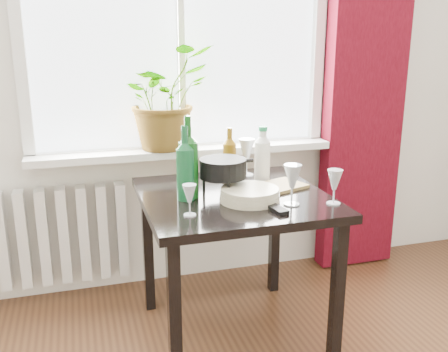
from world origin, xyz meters
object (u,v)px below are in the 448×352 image
object	(u,v)px
bottle_amber	(230,154)
fondue_pot	(223,176)
wineglass_front_right	(292,184)
wine_bottle_right	(188,156)
wineglass_back_center	(246,157)
wine_bottle_left	(185,162)
plate_stack	(250,195)
cutting_board	(276,187)
cleaning_bottle	(262,153)
wineglass_far_right	(334,187)
wineglass_front_left	(190,200)
table	(234,213)
radiator	(54,236)
potted_plant	(164,98)
wineglass_back_left	(188,166)
tv_remote	(274,208)

from	to	relation	value
bottle_amber	fondue_pot	xyz separation A→B (m)	(-0.10, -0.22, -0.05)
bottle_amber	wineglass_front_right	bearing A→B (deg)	-72.41
wine_bottle_right	wineglass_back_center	distance (m)	0.47
wine_bottle_right	wine_bottle_left	bearing A→B (deg)	-126.78
wineglass_back_center	plate_stack	world-z (taller)	wineglass_back_center
wine_bottle_right	cutting_board	distance (m)	0.47
cleaning_bottle	fondue_pot	world-z (taller)	cleaning_bottle
wineglass_front_right	wineglass_far_right	world-z (taller)	wineglass_front_right
cleaning_bottle	cutting_board	bearing A→B (deg)	-85.66
wineglass_front_left	plate_stack	xyz separation A→B (m)	(0.30, 0.11, -0.04)
wine_bottle_left	fondue_pot	distance (m)	0.20
table	fondue_pot	xyz separation A→B (m)	(-0.05, 0.02, 0.18)
wineglass_front_left	radiator	bearing A→B (deg)	124.47
potted_plant	wine_bottle_left	bearing A→B (deg)	-92.03
plate_stack	fondue_pot	xyz separation A→B (m)	(-0.09, 0.13, 0.06)
wineglass_back_left	plate_stack	world-z (taller)	wineglass_back_left
wineglass_front_right	wine_bottle_right	bearing A→B (deg)	149.62
wine_bottle_right	wineglass_front_right	distance (m)	0.48
wine_bottle_left	cutting_board	bearing A→B (deg)	5.05
table	wineglass_back_left	distance (m)	0.35
table	wineglass_front_right	xyz separation A→B (m)	(0.20, -0.22, 0.19)
wine_bottle_right	fondue_pot	xyz separation A→B (m)	(0.16, -0.00, -0.11)
wineglass_front_right	radiator	bearing A→B (deg)	140.97
wine_bottle_left	table	bearing A→B (deg)	2.05
wineglass_far_right	wineglass_back_left	world-z (taller)	wineglass_back_left
wineglass_back_left	bottle_amber	bearing A→B (deg)	-6.23
plate_stack	fondue_pot	bearing A→B (deg)	122.88
wine_bottle_left	wineglass_front_right	bearing A→B (deg)	-26.12
wine_bottle_left	fondue_pot	size ratio (longest dim) A/B	1.37
tv_remote	cleaning_bottle	bearing A→B (deg)	67.18
wineglass_back_center	wineglass_back_left	distance (m)	0.33
wine_bottle_left	tv_remote	distance (m)	0.44
wine_bottle_right	plate_stack	xyz separation A→B (m)	(0.25, -0.13, -0.16)
table	wineglass_front_right	size ratio (longest dim) A/B	4.56
wine_bottle_right	table	bearing A→B (deg)	-5.49
potted_plant	cutting_board	distance (m)	0.82
radiator	tv_remote	distance (m)	1.35
wineglass_far_right	wineglass_back_center	distance (m)	0.60
wineglass_back_left	wineglass_front_left	xyz separation A→B (m)	(-0.10, -0.48, -0.02)
cutting_board	wineglass_front_right	bearing A→B (deg)	-96.63
wineglass_front_left	wineglass_back_center	bearing A→B (deg)	50.68
cleaning_bottle	wineglass_back_left	world-z (taller)	cleaning_bottle
wineglass_front_right	wineglass_back_center	xyz separation A→B (m)	(-0.03, 0.51, 0.01)
wineglass_front_right	wineglass_back_center	world-z (taller)	wineglass_back_center
table	tv_remote	world-z (taller)	tv_remote
tv_remote	cutting_board	xyz separation A→B (m)	(0.12, 0.29, -0.00)
table	tv_remote	bearing A→B (deg)	-68.51
wineglass_back_center	plate_stack	bearing A→B (deg)	-107.14
wineglass_front_right	cleaning_bottle	bearing A→B (deg)	87.61
tv_remote	fondue_pot	bearing A→B (deg)	109.82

